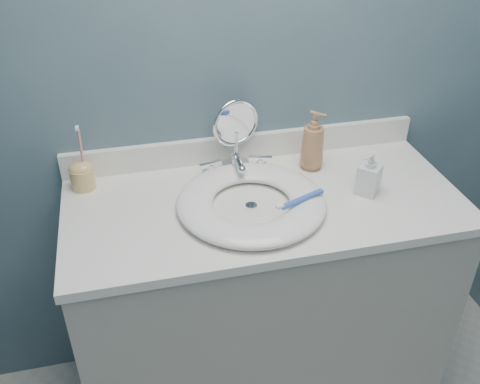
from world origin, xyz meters
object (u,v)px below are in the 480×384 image
object	(u,v)px
makeup_mirror	(236,131)
toothbrush_holder	(82,174)
soap_bottle_amber	(313,140)
soap_bottle_clear	(370,173)

from	to	relation	value
makeup_mirror	toothbrush_holder	distance (m)	0.51
soap_bottle_amber	soap_bottle_clear	world-z (taller)	soap_bottle_amber
soap_bottle_clear	toothbrush_holder	size ratio (longest dim) A/B	0.67
makeup_mirror	soap_bottle_amber	distance (m)	0.25
soap_bottle_amber	toothbrush_holder	size ratio (longest dim) A/B	0.94
makeup_mirror	soap_bottle_clear	bearing A→B (deg)	-49.17
soap_bottle_amber	toothbrush_holder	bearing A→B (deg)	134.25
toothbrush_holder	makeup_mirror	bearing A→B (deg)	2.59
soap_bottle_amber	soap_bottle_clear	xyz separation A→B (m)	(0.12, -0.19, -0.03)
makeup_mirror	soap_bottle_clear	world-z (taller)	makeup_mirror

